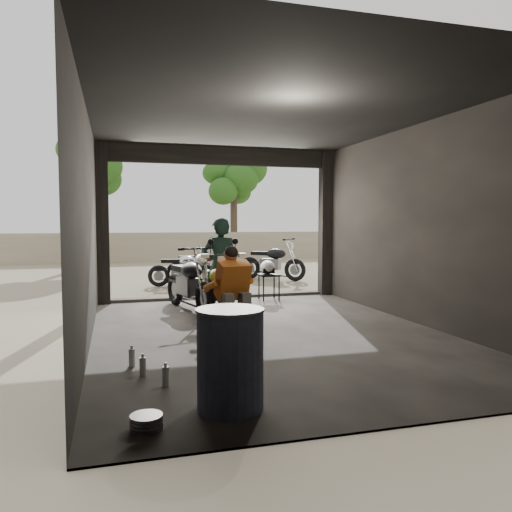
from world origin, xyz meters
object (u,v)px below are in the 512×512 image
left_bike (189,279)px  outside_bike_a (183,266)px  helmet (267,267)px  oil_drum (230,361)px  mechanic (236,291)px  stool (269,278)px  rider (220,266)px  sign_post (373,224)px  outside_bike_c (272,259)px  main_bike (217,283)px  outside_bike_b (201,263)px

left_bike → outside_bike_a: left_bike is taller
helmet → oil_drum: oil_drum is taller
outside_bike_a → oil_drum: outside_bike_a is taller
left_bike → oil_drum: left_bike is taller
mechanic → outside_bike_a: bearing=82.4°
stool → helmet: (-0.02, 0.04, 0.22)m
rider → outside_bike_a: bearing=-79.0°
stool → sign_post: sign_post is taller
outside_bike_a → outside_bike_c: outside_bike_c is taller
stool → left_bike: bearing=-157.3°
main_bike → oil_drum: bearing=-101.3°
outside_bike_b → rider: size_ratio=0.96×
mechanic → outside_bike_c: bearing=59.1°
left_bike → sign_post: 4.86m
outside_bike_c → oil_drum: (-3.33, -9.22, -0.14)m
rider → stool: 1.79m
mechanic → sign_post: bearing=30.2°
outside_bike_b → stool: size_ratio=2.95×
main_bike → outside_bike_c: size_ratio=0.97×
mechanic → helmet: 3.00m
left_bike → main_bike: bearing=-68.8°
main_bike → stool: (1.37, 1.33, -0.09)m
outside_bike_b → helmet: size_ratio=5.21×
main_bike → outside_bike_c: (2.55, 4.81, 0.02)m
oil_drum → left_bike: bearing=85.8°
outside_bike_a → stool: (1.43, -2.77, -0.03)m
rider → helmet: rider is taller
outside_bike_c → mechanic: 6.64m
main_bike → rider: rider is taller
main_bike → outside_bike_b: (0.48, 4.54, -0.01)m
main_bike → helmet: main_bike is taller
helmet → stool: bearing=-50.4°
main_bike → mechanic: 1.33m
main_bike → outside_bike_b: 4.56m
outside_bike_c → sign_post: (1.59, -2.85, 1.01)m
outside_bike_c → left_bike: bearing=-173.3°
rider → sign_post: 4.50m
main_bike → helmet: bearing=44.0°
outside_bike_c → helmet: outside_bike_c is taller
main_bike → oil_drum: (-0.77, -4.40, -0.12)m
outside_bike_b → stool: 3.33m
oil_drum → mechanic: bearing=75.4°
outside_bike_c → sign_post: 3.41m
oil_drum → sign_post: bearing=52.3°
outside_bike_a → main_bike: bearing=-169.3°
left_bike → mechanic: bearing=-91.0°
sign_post → helmet: bearing=-155.2°
outside_bike_b → rider: bearing=168.9°
rider → helmet: size_ratio=5.44×
outside_bike_a → outside_bike_b: bearing=-41.0°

